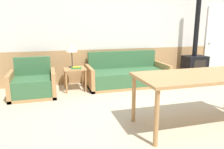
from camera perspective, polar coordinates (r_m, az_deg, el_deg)
ground_plane at (r=3.70m, az=15.88°, el=-11.13°), size 16.00×16.00×0.00m
wall_back at (r=5.78m, az=2.74°, el=11.65°), size 7.20×0.06×2.70m
couch at (r=5.39m, az=3.95°, el=-0.39°), size 1.96×0.89×0.81m
armchair at (r=4.86m, az=-19.93°, el=-2.59°), size 0.92×0.77×0.79m
side_table at (r=5.03m, az=-9.71°, el=0.62°), size 0.49×0.49×0.52m
table_lamp at (r=5.02m, az=-10.51°, el=6.71°), size 0.26×0.26×0.55m
book_stack at (r=4.93m, az=-9.30°, el=1.75°), size 0.24×0.18×0.05m
dining_table at (r=3.40m, az=22.13°, el=-1.19°), size 1.88×0.87×0.78m
wood_stove at (r=6.29m, az=20.83°, el=3.60°), size 0.58×0.44×2.33m
entry_door at (r=7.26m, az=25.75°, el=7.82°), size 0.83×0.09×1.98m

